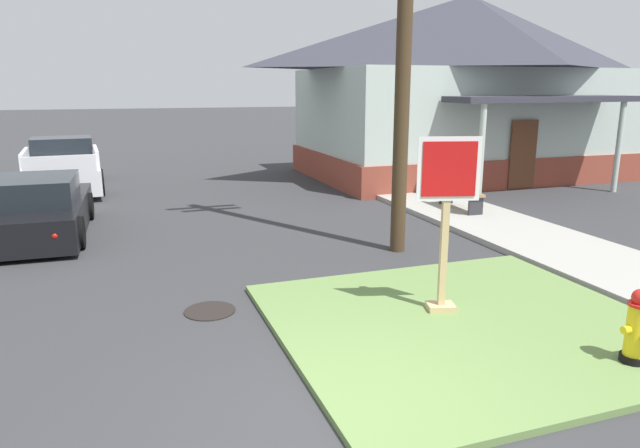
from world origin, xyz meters
TOP-DOWN VIEW (x-y plane):
  - ground_plane at (0.00, 0.00)m, footprint 160.00×160.00m
  - grass_corner_patch at (2.37, 1.50)m, footprint 4.79×4.47m
  - sidewalk_strip at (5.96, 6.10)m, footprint 2.20×18.38m
  - fire_hydrant at (3.45, -0.06)m, footprint 0.38×0.34m
  - stop_sign at (2.25, 1.93)m, footprint 0.79×0.37m
  - manhole_cover at (-0.66, 3.11)m, footprint 0.70×0.70m
  - parked_sedan_black at (-3.31, 8.31)m, footprint 1.94×4.24m
  - pickup_truck_white at (-3.30, 14.30)m, footprint 2.32×5.44m
  - street_bench at (5.93, 7.27)m, footprint 0.46×1.52m
  - corner_house at (9.57, 12.77)m, footprint 10.85×7.96m

SIDE VIEW (x-z plane):
  - ground_plane at x=0.00m, z-range 0.00..0.00m
  - manhole_cover at x=-0.66m, z-range 0.00..0.02m
  - grass_corner_patch at x=2.37m, z-range 0.00..0.08m
  - sidewalk_strip at x=5.96m, z-range 0.00..0.12m
  - fire_hydrant at x=3.45m, z-range 0.05..0.89m
  - parked_sedan_black at x=-3.31m, z-range -0.08..1.17m
  - street_bench at x=5.93m, z-range 0.16..1.01m
  - pickup_truck_white at x=-3.30m, z-range -0.12..1.36m
  - stop_sign at x=2.25m, z-range 0.10..2.42m
  - corner_house at x=9.57m, z-range 0.08..6.00m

